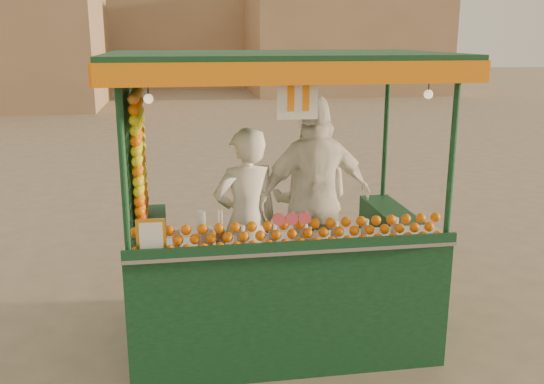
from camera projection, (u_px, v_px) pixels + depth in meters
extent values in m
plane|color=#706350|center=(314.00, 333.00, 5.58)|extent=(90.00, 90.00, 0.00)
cube|color=#A4805D|center=(343.00, 40.00, 28.94)|extent=(9.00, 6.00, 5.00)
cube|color=#A4805D|center=(157.00, 21.00, 33.01)|extent=(14.00, 7.00, 7.00)
cube|color=#0D321A|center=(277.00, 318.00, 5.55)|extent=(2.59, 1.60, 0.30)
cylinder|color=black|center=(180.00, 323.00, 5.41)|extent=(0.36, 0.10, 0.36)
cylinder|color=black|center=(370.00, 309.00, 5.68)|extent=(0.36, 0.10, 0.36)
cube|color=#0D321A|center=(291.00, 293.00, 4.79)|extent=(2.59, 0.30, 0.80)
cube|color=#0D321A|center=(150.00, 267.00, 5.33)|extent=(0.30, 1.30, 0.80)
cube|color=#0D321A|center=(394.00, 252.00, 5.69)|extent=(0.30, 1.30, 0.80)
cube|color=#B2B2B7|center=(291.00, 243.00, 4.72)|extent=(2.59, 0.46, 0.03)
cylinder|color=#0D321A|center=(123.00, 168.00, 4.23)|extent=(0.05, 0.05, 1.40)
cylinder|color=#0D321A|center=(452.00, 157.00, 4.61)|extent=(0.05, 0.05, 1.40)
cylinder|color=#0D321A|center=(135.00, 135.00, 5.65)|extent=(0.05, 0.05, 1.40)
cylinder|color=#0D321A|center=(386.00, 128.00, 6.04)|extent=(0.05, 0.05, 1.40)
cube|color=#0D321A|center=(278.00, 57.00, 4.95)|extent=(2.79, 1.80, 0.08)
cube|color=orange|center=(300.00, 73.00, 4.11)|extent=(2.79, 0.04, 0.16)
cube|color=orange|center=(262.00, 62.00, 5.82)|extent=(2.79, 0.04, 0.16)
cube|color=orange|center=(106.00, 68.00, 4.75)|extent=(0.04, 1.80, 0.16)
cube|color=orange|center=(436.00, 66.00, 5.18)|extent=(0.04, 1.80, 0.16)
cylinder|color=#D9424E|center=(292.00, 219.00, 4.53)|extent=(0.10, 0.02, 0.10)
cube|color=gold|center=(151.00, 237.00, 4.39)|extent=(0.22, 0.02, 0.28)
cube|color=white|center=(297.00, 98.00, 4.23)|extent=(0.30, 0.01, 0.30)
sphere|color=#FFE5B2|center=(148.00, 99.00, 4.20)|extent=(0.07, 0.07, 0.07)
sphere|color=#FFE5B2|center=(428.00, 94.00, 4.53)|extent=(0.07, 0.07, 0.07)
imported|color=white|center=(246.00, 220.00, 5.25)|extent=(0.69, 0.55, 1.65)
imported|color=white|center=(311.00, 202.00, 5.82)|extent=(0.95, 0.84, 1.65)
imported|color=white|center=(315.00, 199.00, 5.44)|extent=(1.19, 0.68, 1.91)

